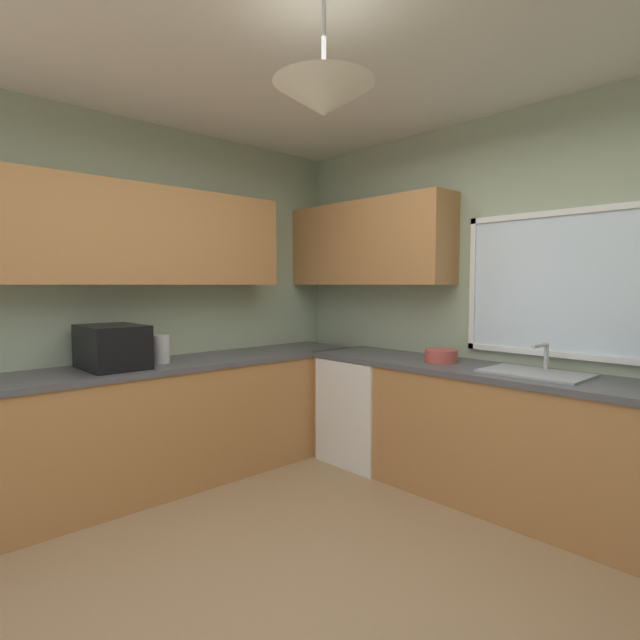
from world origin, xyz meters
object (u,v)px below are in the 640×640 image
Objects in this scene: sink_assembly at (535,372)px; kettle at (162,349)px; bowl at (441,356)px; dishwasher at (367,409)px; microwave at (112,347)px.

kettle is at bearing -143.04° from sink_assembly.
bowl is (-0.68, -0.01, 0.03)m from sink_assembly.
sink_assembly reaches higher than dishwasher.
bowl is at bearing 48.64° from kettle.
dishwasher is 0.85m from bowl.
bowl is (1.34, 1.84, -0.10)m from microwave.
microwave is at bearing -93.39° from kettle.
sink_assembly is at bearing 0.53° from bowl.
bowl is at bearing 53.88° from microwave.
microwave is 2.74m from sink_assembly.
kettle is 0.86× the size of bowl.
kettle reaches higher than dishwasher.
microwave is (-0.66, -1.81, 0.61)m from dishwasher.
dishwasher is 1.38× the size of sink_assembly.
kettle is (-0.64, -1.47, 0.57)m from dishwasher.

